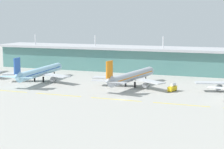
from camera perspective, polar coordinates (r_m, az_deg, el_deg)
name	(u,v)px	position (r m, az deg, el deg)	size (l,w,h in m)	color
ground_plane	(122,99)	(194.50, 1.55, -3.84)	(600.00, 600.00, 0.00)	#A8A59E
terminal_building	(164,60)	(291.96, 8.06, 2.24)	(288.00, 34.00, 28.44)	slate
airliner_near_middle	(40,72)	(252.29, -11.04, 0.38)	(48.70, 66.23, 18.90)	#9ED1EA
airliner_center	(131,77)	(228.73, 2.99, -0.32)	(48.14, 63.60, 18.90)	#ADB2BC
taxiway_stripe_west	(6,91)	(225.73, -15.92, -2.42)	(28.00, 0.70, 0.04)	yellow
taxiway_stripe_mid_west	(58,95)	(207.81, -8.30, -3.11)	(28.00, 0.70, 0.04)	yellow
taxiway_stripe_centre	(116,99)	(194.23, 0.59, -3.85)	(28.00, 0.70, 0.04)	yellow
taxiway_stripe_mid_east	(181,105)	(185.96, 10.54, -4.56)	(28.00, 0.70, 0.04)	yellow
fuel_truck	(172,88)	(217.77, 9.27, -1.99)	(4.51, 7.64, 4.95)	gold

